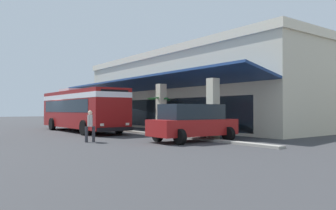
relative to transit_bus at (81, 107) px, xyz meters
name	(u,v)px	position (x,y,z in m)	size (l,w,h in m)	color
ground	(149,127)	(-1.74, 7.32, -1.85)	(120.00, 120.00, 0.00)	#38383A
curb_strip	(115,130)	(0.42, 2.68, -1.79)	(30.88, 0.50, 0.12)	#9E998E
plaza_building	(203,92)	(0.42, 12.30, 1.62)	(26.03, 15.05, 6.93)	beige
transit_bus	(81,107)	(0.00, 0.00, 0.00)	(11.22, 2.88, 3.34)	maroon
parked_suv_red	(193,122)	(11.02, 1.81, -0.84)	(2.80, 4.85, 1.97)	maroon
pedestrian	(90,124)	(8.16, -2.75, -0.94)	(0.54, 0.54, 1.64)	#38383D
potted_palm	(161,125)	(5.40, 3.72, -1.25)	(1.89, 1.52, 2.58)	brown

